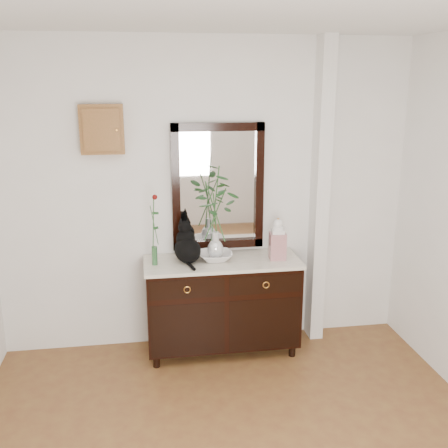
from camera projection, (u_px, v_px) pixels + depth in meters
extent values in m
cube|color=white|center=(206.00, 197.00, 4.55)|extent=(3.60, 0.04, 2.70)
cube|color=white|center=(320.00, 195.00, 4.62)|extent=(0.12, 0.20, 2.70)
cube|color=black|center=(222.00, 303.00, 4.57)|extent=(1.30, 0.50, 0.82)
cube|color=white|center=(222.00, 262.00, 4.47)|extent=(1.33, 0.52, 0.03)
cube|color=black|center=(218.00, 187.00, 4.53)|extent=(0.80, 0.06, 1.10)
cube|color=white|center=(218.00, 187.00, 4.54)|extent=(0.66, 0.01, 0.96)
cube|color=brown|center=(102.00, 129.00, 4.23)|extent=(0.35, 0.10, 0.40)
imported|color=silver|center=(215.00, 256.00, 4.46)|extent=(0.29, 0.29, 0.07)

